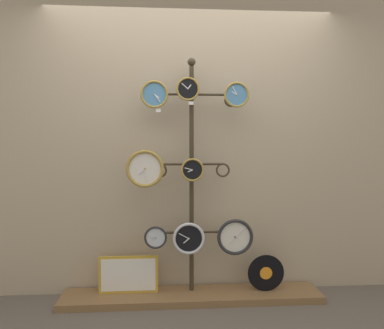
{
  "coord_description": "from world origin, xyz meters",
  "views": [
    {
      "loc": [
        -0.23,
        -2.76,
        1.35
      ],
      "look_at": [
        0.0,
        0.36,
        1.16
      ],
      "focal_mm": 35.0,
      "sensor_mm": 36.0,
      "label": 1
    }
  ],
  "objects_px": {
    "display_stand": "(192,216)",
    "clock_middle_center": "(192,170)",
    "vinyl_record": "(266,273)",
    "picture_frame": "(128,275)",
    "clock_top_center": "(188,89)",
    "clock_bottom_center": "(189,238)",
    "clock_middle_left": "(145,169)",
    "clock_bottom_right": "(235,237)",
    "clock_bottom_left": "(156,237)",
    "clock_top_left": "(154,94)",
    "clock_top_right": "(237,95)"
  },
  "relations": [
    {
      "from": "clock_top_center",
      "to": "clock_bottom_left",
      "type": "bearing_deg",
      "value": -175.52
    },
    {
      "from": "clock_middle_center",
      "to": "clock_top_center",
      "type": "bearing_deg",
      "value": 165.89
    },
    {
      "from": "clock_top_left",
      "to": "clock_bottom_left",
      "type": "height_order",
      "value": "clock_top_left"
    },
    {
      "from": "clock_top_left",
      "to": "clock_top_right",
      "type": "height_order",
      "value": "clock_top_left"
    },
    {
      "from": "clock_middle_left",
      "to": "vinyl_record",
      "type": "height_order",
      "value": "clock_middle_left"
    },
    {
      "from": "clock_top_center",
      "to": "clock_bottom_center",
      "type": "height_order",
      "value": "clock_top_center"
    },
    {
      "from": "vinyl_record",
      "to": "picture_frame",
      "type": "bearing_deg",
      "value": 177.78
    },
    {
      "from": "clock_bottom_center",
      "to": "vinyl_record",
      "type": "distance_m",
      "value": 0.74
    },
    {
      "from": "clock_top_left",
      "to": "clock_bottom_center",
      "type": "distance_m",
      "value": 1.22
    },
    {
      "from": "vinyl_record",
      "to": "clock_bottom_center",
      "type": "bearing_deg",
      "value": -177.32
    },
    {
      "from": "clock_bottom_left",
      "to": "display_stand",
      "type": "bearing_deg",
      "value": 18.46
    },
    {
      "from": "clock_top_right",
      "to": "clock_bottom_right",
      "type": "relative_size",
      "value": 0.69
    },
    {
      "from": "clock_top_center",
      "to": "clock_bottom_center",
      "type": "distance_m",
      "value": 1.24
    },
    {
      "from": "clock_top_left",
      "to": "picture_frame",
      "type": "height_order",
      "value": "clock_top_left"
    },
    {
      "from": "clock_middle_left",
      "to": "clock_middle_center",
      "type": "distance_m",
      "value": 0.39
    },
    {
      "from": "clock_top_left",
      "to": "clock_bottom_right",
      "type": "height_order",
      "value": "clock_top_left"
    },
    {
      "from": "clock_middle_center",
      "to": "vinyl_record",
      "type": "distance_m",
      "value": 1.1
    },
    {
      "from": "clock_top_left",
      "to": "picture_frame",
      "type": "xyz_separation_m",
      "value": [
        -0.23,
        0.05,
        -1.51
      ]
    },
    {
      "from": "clock_bottom_left",
      "to": "picture_frame",
      "type": "height_order",
      "value": "clock_bottom_left"
    },
    {
      "from": "clock_bottom_left",
      "to": "clock_bottom_center",
      "type": "height_order",
      "value": "clock_bottom_center"
    },
    {
      "from": "clock_bottom_right",
      "to": "clock_top_center",
      "type": "bearing_deg",
      "value": 177.43
    },
    {
      "from": "clock_middle_left",
      "to": "clock_bottom_left",
      "type": "distance_m",
      "value": 0.58
    },
    {
      "from": "clock_top_center",
      "to": "clock_middle_left",
      "type": "relative_size",
      "value": 0.62
    },
    {
      "from": "clock_middle_center",
      "to": "picture_frame",
      "type": "distance_m",
      "value": 1.05
    },
    {
      "from": "clock_top_center",
      "to": "clock_bottom_center",
      "type": "relative_size",
      "value": 0.72
    },
    {
      "from": "clock_middle_left",
      "to": "clock_bottom_right",
      "type": "height_order",
      "value": "clock_middle_left"
    },
    {
      "from": "clock_top_center",
      "to": "clock_bottom_right",
      "type": "height_order",
      "value": "clock_top_center"
    },
    {
      "from": "clock_middle_left",
      "to": "clock_top_left",
      "type": "bearing_deg",
      "value": 20.68
    },
    {
      "from": "clock_middle_left",
      "to": "clock_middle_center",
      "type": "relative_size",
      "value": 1.61
    },
    {
      "from": "display_stand",
      "to": "clock_top_center",
      "type": "relative_size",
      "value": 10.58
    },
    {
      "from": "clock_middle_left",
      "to": "picture_frame",
      "type": "bearing_deg",
      "value": 152.04
    },
    {
      "from": "vinyl_record",
      "to": "display_stand",
      "type": "bearing_deg",
      "value": 173.55
    },
    {
      "from": "clock_bottom_center",
      "to": "vinyl_record",
      "type": "relative_size",
      "value": 0.85
    },
    {
      "from": "clock_bottom_left",
      "to": "clock_middle_center",
      "type": "bearing_deg",
      "value": 2.23
    },
    {
      "from": "clock_middle_left",
      "to": "vinyl_record",
      "type": "distance_m",
      "value": 1.37
    },
    {
      "from": "clock_bottom_left",
      "to": "clock_bottom_right",
      "type": "relative_size",
      "value": 0.62
    },
    {
      "from": "clock_bottom_center",
      "to": "clock_bottom_left",
      "type": "bearing_deg",
      "value": 179.8
    },
    {
      "from": "clock_top_left",
      "to": "vinyl_record",
      "type": "height_order",
      "value": "clock_top_left"
    },
    {
      "from": "clock_top_left",
      "to": "clock_middle_center",
      "type": "bearing_deg",
      "value": -2.65
    },
    {
      "from": "clock_middle_center",
      "to": "vinyl_record",
      "type": "xyz_separation_m",
      "value": [
        0.64,
        0.02,
        -0.9
      ]
    },
    {
      "from": "clock_top_center",
      "to": "clock_bottom_right",
      "type": "bearing_deg",
      "value": -2.57
    },
    {
      "from": "display_stand",
      "to": "clock_bottom_center",
      "type": "xyz_separation_m",
      "value": [
        -0.03,
        -0.1,
        -0.16
      ]
    },
    {
      "from": "display_stand",
      "to": "clock_bottom_left",
      "type": "relative_size",
      "value": 10.8
    },
    {
      "from": "clock_middle_center",
      "to": "clock_top_right",
      "type": "bearing_deg",
      "value": -1.36
    },
    {
      "from": "display_stand",
      "to": "picture_frame",
      "type": "relative_size",
      "value": 4.09
    },
    {
      "from": "display_stand",
      "to": "picture_frame",
      "type": "distance_m",
      "value": 0.73
    },
    {
      "from": "clock_top_right",
      "to": "clock_top_left",
      "type": "bearing_deg",
      "value": 178.04
    },
    {
      "from": "display_stand",
      "to": "clock_middle_center",
      "type": "xyz_separation_m",
      "value": [
        0.0,
        -0.09,
        0.41
      ]
    },
    {
      "from": "display_stand",
      "to": "clock_top_center",
      "type": "bearing_deg",
      "value": -113.95
    },
    {
      "from": "clock_top_center",
      "to": "picture_frame",
      "type": "bearing_deg",
      "value": 173.8
    }
  ]
}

